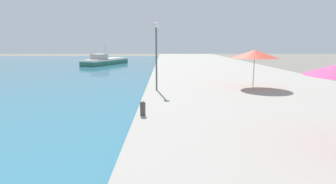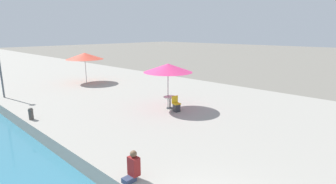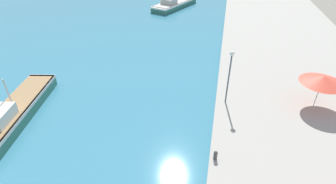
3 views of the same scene
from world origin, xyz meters
name	(u,v)px [view 3 (image 3 of 3)]	position (x,y,z in m)	size (l,w,h in m)	color
water_basin	(49,21)	(-28.00, 37.00, 0.02)	(56.00, 90.00, 0.04)	teal
quay_promenade	(282,35)	(8.00, 37.00, 0.34)	(16.00, 90.00, 0.69)	#A39E93
fishing_boat_near	(14,112)	(-15.43, 13.44, 0.75)	(4.38, 10.94, 3.56)	#33705B
fishing_boat_mid	(174,4)	(-9.53, 49.07, 0.73)	(7.02, 11.32, 3.46)	#33705B
cafe_umbrella_white	(323,79)	(7.85, 19.46, 3.12)	(3.35, 3.35, 2.72)	#B7B7B7
mooring_bollard	(215,155)	(0.35, 11.89, 1.04)	(0.26, 0.26, 0.65)	#4C4742
lamppost	(230,69)	(0.79, 18.43, 3.78)	(0.36, 0.36, 4.56)	#565B60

